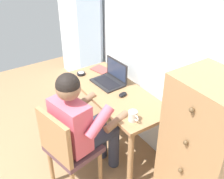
{
  "coord_description": "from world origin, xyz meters",
  "views": [
    {
      "loc": [
        1.64,
        0.53,
        2.2
      ],
      "look_at": [
        -0.25,
        1.76,
        0.81
      ],
      "focal_mm": 44.24,
      "sensor_mm": 36.0,
      "label": 1
    }
  ],
  "objects_px": {
    "chair": "(67,147)",
    "notebook_pad": "(101,70)",
    "dresser": "(202,157)",
    "coffee_mug": "(133,116)",
    "desk": "(115,100)",
    "laptop": "(111,78)",
    "person_seated": "(82,122)",
    "computer_mouse": "(123,94)",
    "desk_clock": "(81,74)"
  },
  "relations": [
    {
      "from": "desk_clock",
      "to": "notebook_pad",
      "type": "bearing_deg",
      "value": 84.67
    },
    {
      "from": "laptop",
      "to": "dresser",
      "type": "bearing_deg",
      "value": 0.25
    },
    {
      "from": "dresser",
      "to": "desk_clock",
      "type": "xyz_separation_m",
      "value": [
        -1.59,
        -0.19,
        0.06
      ]
    },
    {
      "from": "desk",
      "to": "laptop",
      "type": "distance_m",
      "value": 0.24
    },
    {
      "from": "dresser",
      "to": "coffee_mug",
      "type": "bearing_deg",
      "value": -161.4
    },
    {
      "from": "dresser",
      "to": "coffee_mug",
      "type": "distance_m",
      "value": 0.65
    },
    {
      "from": "person_seated",
      "to": "notebook_pad",
      "type": "bearing_deg",
      "value": 138.87
    },
    {
      "from": "chair",
      "to": "desk_clock",
      "type": "xyz_separation_m",
      "value": [
        -0.77,
        0.56,
        0.22
      ]
    },
    {
      "from": "chair",
      "to": "coffee_mug",
      "type": "height_order",
      "value": "chair"
    },
    {
      "from": "notebook_pad",
      "to": "coffee_mug",
      "type": "bearing_deg",
      "value": -29.19
    },
    {
      "from": "laptop",
      "to": "coffee_mug",
      "type": "relative_size",
      "value": 2.96
    },
    {
      "from": "dresser",
      "to": "person_seated",
      "type": "distance_m",
      "value": 1.03
    },
    {
      "from": "notebook_pad",
      "to": "person_seated",
      "type": "bearing_deg",
      "value": -55.44
    },
    {
      "from": "coffee_mug",
      "to": "dresser",
      "type": "bearing_deg",
      "value": 18.6
    },
    {
      "from": "desk",
      "to": "dresser",
      "type": "height_order",
      "value": "dresser"
    },
    {
      "from": "chair",
      "to": "laptop",
      "type": "height_order",
      "value": "laptop"
    },
    {
      "from": "desk",
      "to": "dresser",
      "type": "relative_size",
      "value": 0.95
    },
    {
      "from": "dresser",
      "to": "person_seated",
      "type": "bearing_deg",
      "value": -146.44
    },
    {
      "from": "desk",
      "to": "chair",
      "type": "distance_m",
      "value": 0.75
    },
    {
      "from": "laptop",
      "to": "coffee_mug",
      "type": "distance_m",
      "value": 0.69
    },
    {
      "from": "dresser",
      "to": "laptop",
      "type": "xyz_separation_m",
      "value": [
        -1.27,
        -0.01,
        0.1
      ]
    },
    {
      "from": "computer_mouse",
      "to": "notebook_pad",
      "type": "relative_size",
      "value": 0.48
    },
    {
      "from": "chair",
      "to": "computer_mouse",
      "type": "distance_m",
      "value": 0.75
    },
    {
      "from": "laptop",
      "to": "notebook_pad",
      "type": "height_order",
      "value": "laptop"
    },
    {
      "from": "dresser",
      "to": "notebook_pad",
      "type": "bearing_deg",
      "value": 178.11
    },
    {
      "from": "desk_clock",
      "to": "coffee_mug",
      "type": "height_order",
      "value": "coffee_mug"
    },
    {
      "from": "dresser",
      "to": "person_seated",
      "type": "height_order",
      "value": "dresser"
    },
    {
      "from": "person_seated",
      "to": "notebook_pad",
      "type": "relative_size",
      "value": 5.76
    },
    {
      "from": "desk",
      "to": "computer_mouse",
      "type": "relative_size",
      "value": 12.64
    },
    {
      "from": "desk_clock",
      "to": "dresser",
      "type": "bearing_deg",
      "value": 6.9
    },
    {
      "from": "chair",
      "to": "notebook_pad",
      "type": "distance_m",
      "value": 1.12
    },
    {
      "from": "notebook_pad",
      "to": "laptop",
      "type": "bearing_deg",
      "value": -25.01
    },
    {
      "from": "dresser",
      "to": "chair",
      "type": "xyz_separation_m",
      "value": [
        -0.83,
        -0.75,
        -0.16
      ]
    },
    {
      "from": "person_seated",
      "to": "laptop",
      "type": "xyz_separation_m",
      "value": [
        -0.41,
        0.56,
        0.08
      ]
    },
    {
      "from": "notebook_pad",
      "to": "coffee_mug",
      "type": "distance_m",
      "value": 1.0
    },
    {
      "from": "dresser",
      "to": "laptop",
      "type": "height_order",
      "value": "dresser"
    },
    {
      "from": "dresser",
      "to": "chair",
      "type": "height_order",
      "value": "dresser"
    },
    {
      "from": "coffee_mug",
      "to": "chair",
      "type": "bearing_deg",
      "value": -111.79
    },
    {
      "from": "desk_clock",
      "to": "notebook_pad",
      "type": "xyz_separation_m",
      "value": [
        0.02,
        0.24,
        -0.01
      ]
    },
    {
      "from": "laptop",
      "to": "coffee_mug",
      "type": "height_order",
      "value": "laptop"
    },
    {
      "from": "person_seated",
      "to": "desk_clock",
      "type": "height_order",
      "value": "person_seated"
    },
    {
      "from": "desk",
      "to": "desk_clock",
      "type": "xyz_separation_m",
      "value": [
        -0.49,
        -0.13,
        0.13
      ]
    },
    {
      "from": "chair",
      "to": "desk_clock",
      "type": "distance_m",
      "value": 0.97
    },
    {
      "from": "desk",
      "to": "notebook_pad",
      "type": "bearing_deg",
      "value": 166.2
    },
    {
      "from": "dresser",
      "to": "desk_clock",
      "type": "height_order",
      "value": "dresser"
    },
    {
      "from": "person_seated",
      "to": "computer_mouse",
      "type": "distance_m",
      "value": 0.53
    },
    {
      "from": "desk",
      "to": "desk_clock",
      "type": "height_order",
      "value": "desk_clock"
    },
    {
      "from": "laptop",
      "to": "computer_mouse",
      "type": "bearing_deg",
      "value": -8.93
    },
    {
      "from": "computer_mouse",
      "to": "desk_clock",
      "type": "xyz_separation_m",
      "value": [
        -0.62,
        -0.14,
        -0.0
      ]
    },
    {
      "from": "person_seated",
      "to": "coffee_mug",
      "type": "distance_m",
      "value": 0.45
    }
  ]
}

